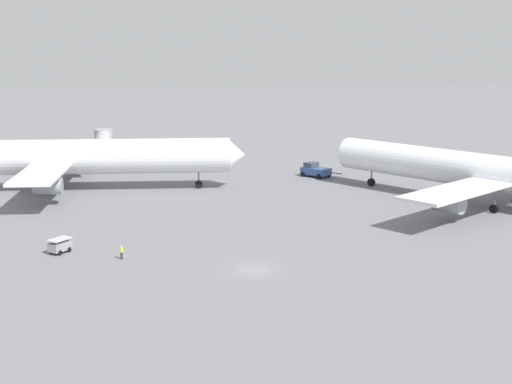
{
  "coord_description": "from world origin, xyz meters",
  "views": [
    {
      "loc": [
        -10.49,
        -75.17,
        24.52
      ],
      "look_at": [
        3.41,
        21.76,
        4.0
      ],
      "focal_mm": 51.28,
      "sensor_mm": 36.0,
      "label": 1
    }
  ],
  "objects_px": {
    "airliner_at_gate_left": "(68,157)",
    "pushback_tug": "(315,170)",
    "gse_baggage_cart_trailing": "(60,246)",
    "airliner_being_pushed": "(488,173)",
    "ground_crew_wing_walker_right": "(121,252)",
    "jet_bridge": "(104,143)"
  },
  "relations": [
    {
      "from": "airliner_at_gate_left",
      "to": "pushback_tug",
      "type": "bearing_deg",
      "value": 8.14
    },
    {
      "from": "gse_baggage_cart_trailing",
      "to": "airliner_being_pushed",
      "type": "bearing_deg",
      "value": 14.94
    },
    {
      "from": "airliner_being_pushed",
      "to": "pushback_tug",
      "type": "bearing_deg",
      "value": 126.63
    },
    {
      "from": "pushback_tug",
      "to": "gse_baggage_cart_trailing",
      "type": "xyz_separation_m",
      "value": [
        -40.29,
        -43.15,
        -0.35
      ]
    },
    {
      "from": "airliner_being_pushed",
      "to": "pushback_tug",
      "type": "distance_m",
      "value": 33.91
    },
    {
      "from": "gse_baggage_cart_trailing",
      "to": "airliner_at_gate_left",
      "type": "bearing_deg",
      "value": 94.21
    },
    {
      "from": "airliner_being_pushed",
      "to": "ground_crew_wing_walker_right",
      "type": "relative_size",
      "value": 29.72
    },
    {
      "from": "airliner_at_gate_left",
      "to": "gse_baggage_cart_trailing",
      "type": "bearing_deg",
      "value": -85.79
    },
    {
      "from": "pushback_tug",
      "to": "jet_bridge",
      "type": "height_order",
      "value": "jet_bridge"
    },
    {
      "from": "airliner_at_gate_left",
      "to": "jet_bridge",
      "type": "height_order",
      "value": "airliner_at_gate_left"
    },
    {
      "from": "airliner_at_gate_left",
      "to": "pushback_tug",
      "type": "distance_m",
      "value": 43.66
    },
    {
      "from": "airliner_being_pushed",
      "to": "ground_crew_wing_walker_right",
      "type": "height_order",
      "value": "airliner_being_pushed"
    },
    {
      "from": "ground_crew_wing_walker_right",
      "to": "jet_bridge",
      "type": "bearing_deg",
      "value": 94.98
    },
    {
      "from": "airliner_being_pushed",
      "to": "gse_baggage_cart_trailing",
      "type": "height_order",
      "value": "airliner_being_pushed"
    },
    {
      "from": "ground_crew_wing_walker_right",
      "to": "jet_bridge",
      "type": "height_order",
      "value": "jet_bridge"
    },
    {
      "from": "gse_baggage_cart_trailing",
      "to": "jet_bridge",
      "type": "height_order",
      "value": "jet_bridge"
    },
    {
      "from": "airliner_at_gate_left",
      "to": "airliner_being_pushed",
      "type": "distance_m",
      "value": 66.48
    },
    {
      "from": "pushback_tug",
      "to": "airliner_at_gate_left",
      "type": "bearing_deg",
      "value": -171.86
    },
    {
      "from": "pushback_tug",
      "to": "ground_crew_wing_walker_right",
      "type": "distance_m",
      "value": 57.26
    },
    {
      "from": "jet_bridge",
      "to": "airliner_being_pushed",
      "type": "bearing_deg",
      "value": -39.04
    },
    {
      "from": "airliner_being_pushed",
      "to": "jet_bridge",
      "type": "relative_size",
      "value": 2.16
    },
    {
      "from": "airliner_at_gate_left",
      "to": "jet_bridge",
      "type": "relative_size",
      "value": 2.52
    }
  ]
}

